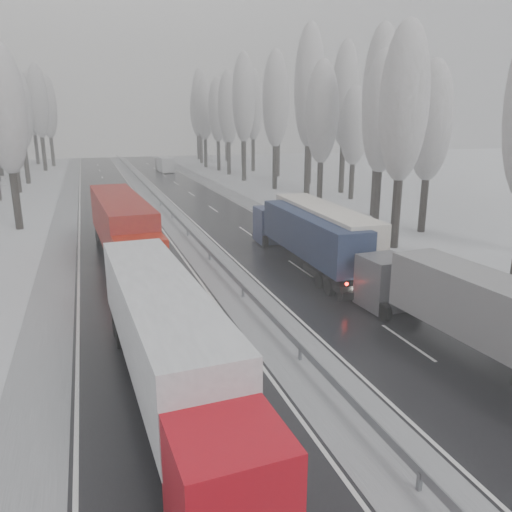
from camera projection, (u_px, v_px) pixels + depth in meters
carriageway_right at (269, 248)px, 38.85m from camera, size 7.50×200.00×0.03m
carriageway_left at (131, 259)px, 35.60m from camera, size 7.50×200.00×0.03m
median_slush at (203, 253)px, 37.22m from camera, size 3.00×200.00×0.04m
shoulder_right at (327, 243)px, 40.38m from camera, size 2.40×200.00×0.04m
shoulder_left at (57, 266)px, 34.07m from camera, size 2.40×200.00×0.04m
median_guardrail at (203, 246)px, 37.05m from camera, size 0.12×200.00×0.76m
tree_18 at (404, 104)px, 36.15m from camera, size 3.60×3.60×16.58m
tree_19 at (431, 122)px, 41.85m from camera, size 3.60×3.60×14.57m
tree_20 at (382, 114)px, 44.77m from camera, size 3.60×3.60×15.71m
tree_21 at (381, 94)px, 48.61m from camera, size 3.60×3.60×18.62m
tree_22 at (322, 113)px, 54.00m from camera, size 3.60×3.60×15.86m
tree_23 at (354, 127)px, 59.98m from camera, size 3.60×3.60×13.55m
tree_24 at (309, 88)px, 58.43m from camera, size 3.60×3.60×20.49m
tree_25 at (345, 96)px, 64.39m from camera, size 3.60×3.60×19.44m
tree_26 at (275, 100)px, 67.97m from camera, size 3.60×3.60×18.78m
tree_27 at (311, 107)px, 74.03m from camera, size 3.60×3.60×17.62m
tree_28 at (244, 99)px, 77.20m from camera, size 3.60×3.60×19.62m
tree_29 at (279, 106)px, 83.39m from camera, size 3.60×3.60×18.11m
tree_30 at (228, 108)px, 86.46m from camera, size 3.60×3.60×17.86m
tree_31 at (253, 106)px, 91.82m from camera, size 3.60×3.60×18.58m
tree_32 at (218, 110)px, 93.43m from camera, size 3.60×3.60×17.33m
tree_33 at (228, 121)px, 98.56m from camera, size 3.60×3.60×14.33m
tree_34 at (204, 110)px, 99.59m from camera, size 3.60×3.60×17.63m
tree_35 at (242, 108)px, 105.98m from camera, size 3.60×3.60×18.25m
tree_36 at (200, 103)px, 108.53m from camera, size 3.60×3.60×20.23m
tree_37 at (226, 114)px, 115.00m from camera, size 3.60×3.60×16.37m
tree_38 at (197, 110)px, 119.08m from camera, size 3.60×3.60×17.97m
tree_39 at (205, 115)px, 123.91m from camera, size 3.60×3.60×16.19m
tree_62 at (5, 111)px, 42.68m from camera, size 3.60×3.60×16.04m
tree_68 at (9, 110)px, 64.93m from camera, size 3.60×3.60×16.65m
tree_70 at (20, 109)px, 74.13m from camera, size 3.60×3.60×17.09m
tree_72 at (10, 118)px, 82.19m from camera, size 3.60×3.60×15.11m
tree_74 at (38, 102)px, 92.46m from camera, size 3.60×3.60×19.68m
tree_76 at (48, 107)px, 101.54m from camera, size 3.60×3.60×18.55m
tree_77 at (21, 121)px, 104.17m from camera, size 3.60×3.60×14.32m
tree_78 at (31, 104)px, 106.30m from camera, size 3.60×3.60×19.55m
tree_79 at (20, 112)px, 109.51m from camera, size 3.60×3.60×17.07m
truck_grey_tarp at (487, 315)px, 19.91m from camera, size 3.16×14.49×3.69m
truck_blue_box at (305, 234)px, 33.56m from camera, size 2.52×14.82×3.79m
truck_cream_box at (317, 228)px, 34.82m from camera, size 3.07×15.75×4.02m
box_truck_distant at (165, 165)px, 92.91m from camera, size 2.59×7.45×2.75m
truck_red_white at (167, 340)px, 17.02m from camera, size 3.30×16.39×4.18m
truck_red_red at (123, 227)px, 33.55m from camera, size 3.74×17.93×4.57m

